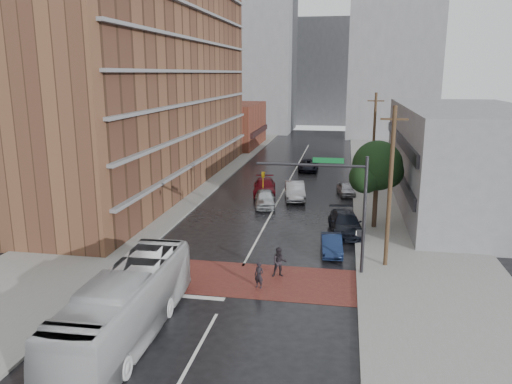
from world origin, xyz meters
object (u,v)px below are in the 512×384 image
Objects in this scene: car_travel_c at (264,187)px; car_parked_mid at (345,223)px; car_travel_a at (265,199)px; suv_travel at (308,165)px; car_parked_near at (331,245)px; pedestrian_a at (259,275)px; car_parked_far at (346,189)px; transit_bus at (126,306)px; car_travel_b at (295,191)px; pedestrian_b at (279,262)px.

car_parked_mid is (8.01, -11.16, 0.02)m from car_travel_c.
suv_travel is at bearing 71.94° from car_travel_a.
car_travel_c is 17.28m from car_parked_near.
pedestrian_a is 0.41× the size of car_parked_far.
car_parked_near is 1.03× the size of car_parked_far.
car_parked_near is at bearing -83.47° from suv_travel.
transit_bus is at bearing -127.52° from car_parked_mid.
car_travel_b reaches higher than car_parked_near.
suv_travel is at bearing 92.51° from car_parked_mid.
transit_bus is at bearing -118.77° from car_parked_far.
car_travel_a is 1.21× the size of car_parked_far.
car_travel_c is 8.09m from car_parked_far.
pedestrian_b is at bearing 53.19° from transit_bus.
car_travel_b is 14.88m from car_parked_near.
pedestrian_b is (5.90, 8.24, -0.69)m from transit_bus.
car_parked_far is at bearing 81.90° from car_parked_near.
pedestrian_b reaches higher than car_travel_b.
transit_bus is at bearing -109.37° from car_travel_b.
car_parked_mid is at bearing 86.78° from pedestrian_a.
pedestrian_b reaches higher than pedestrian_a.
car_travel_b is at bearing 100.29° from car_parked_near.
car_travel_b is 3.47m from car_travel_c.
car_travel_c is (-4.18, 20.26, -0.13)m from pedestrian_b.
car_travel_b is 0.95× the size of car_travel_c.
pedestrian_b is 0.36× the size of suv_travel.
car_travel_a is 0.84× the size of car_travel_c.
pedestrian_b is at bearing -110.74° from car_parked_far.
car_travel_b is at bearing 44.14° from car_travel_a.
car_travel_c is 13.65m from suv_travel.
car_travel_c is 1.43× the size of car_parked_far.
car_parked_far is (4.63, -12.11, -0.06)m from suv_travel.
pedestrian_a is 35.30m from suv_travel.
suv_travel is (0.11, 35.30, -0.07)m from pedestrian_a.
pedestrian_b is 20.69m from car_travel_c.
car_travel_c is at bearing 117.43° from car_parked_mid.
car_parked_far is at bearing -0.66° from car_travel_c.
car_parked_mid is 1.47× the size of car_parked_far.
pedestrian_b is 0.49× the size of car_parked_far.
pedestrian_a is 0.30× the size of car_travel_b.
pedestrian_b is 18.89m from car_travel_b.
car_parked_mid is (4.63, -24.39, 0.10)m from suv_travel.
car_parked_far is (8.01, 1.12, -0.14)m from car_travel_c.
pedestrian_b is 0.36× the size of car_travel_b.
suv_travel is at bearing 100.33° from car_parked_far.
car_travel_c reaches higher than suv_travel.
car_parked_far is at bearing -69.88° from suv_travel.
transit_bus is 2.25× the size of car_travel_b.
transit_bus is 2.14× the size of car_travel_c.
car_parked_mid reaches higher than pedestrian_a.
suv_travel is at bearing 110.10° from pedestrian_a.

